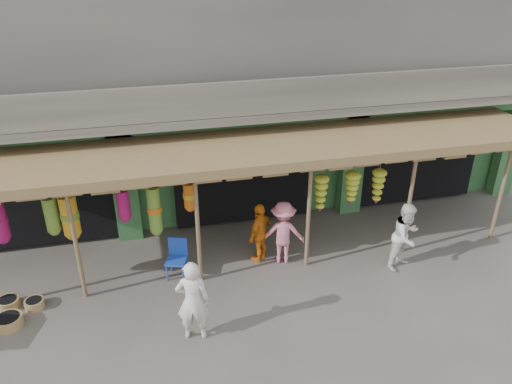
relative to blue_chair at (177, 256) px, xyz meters
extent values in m
plane|color=#514C47|center=(1.97, -0.13, -0.51)|extent=(80.00, 80.00, 0.00)
cube|color=gray|center=(1.97, 4.87, 4.49)|extent=(16.00, 6.00, 4.00)
cube|color=#2D6033|center=(1.97, 5.02, 0.99)|extent=(16.00, 5.70, 3.00)
cube|color=gray|center=(1.97, 1.52, 2.69)|extent=(16.00, 0.90, 0.22)
cube|color=gray|center=(1.97, 1.12, 3.19)|extent=(16.00, 0.10, 0.80)
cube|color=#2D6033|center=(1.97, 1.92, 2.34)|extent=(16.00, 0.35, 0.35)
cube|color=yellow|center=(-3.03, 1.84, 2.24)|extent=(1.70, 0.06, 0.55)
cube|color=#B21414|center=(-3.03, 1.80, 2.24)|extent=(1.30, 0.02, 0.30)
cube|color=black|center=(-3.03, 2.87, 0.84)|extent=(3.60, 2.00, 2.50)
cube|color=black|center=(1.97, 2.87, 0.84)|extent=(3.60, 2.00, 2.50)
cube|color=black|center=(6.97, 2.87, 0.84)|extent=(3.60, 2.00, 2.50)
cube|color=#2D6033|center=(-1.03, 1.92, 0.99)|extent=(0.60, 0.35, 3.00)
cube|color=#2D6033|center=(4.97, 1.92, 0.99)|extent=(0.60, 0.35, 3.00)
cube|color=#2D6033|center=(9.87, 1.92, 0.99)|extent=(0.60, 0.35, 3.00)
cylinder|color=brown|center=(-2.03, -0.33, 0.79)|extent=(0.09, 0.09, 2.60)
cylinder|color=brown|center=(0.47, -0.33, 0.79)|extent=(0.09, 0.09, 2.60)
cylinder|color=brown|center=(2.97, -0.33, 0.79)|extent=(0.09, 0.09, 2.60)
cylinder|color=brown|center=(5.47, -0.33, 0.79)|extent=(0.09, 0.09, 2.60)
cylinder|color=brown|center=(7.97, -0.33, 0.79)|extent=(0.09, 0.09, 2.60)
cylinder|color=brown|center=(1.72, -0.33, 1.99)|extent=(12.90, 0.08, 0.08)
cylinder|color=brown|center=(-1.03, 0.07, 1.84)|extent=(5.50, 0.06, 0.06)
cube|color=brown|center=(1.97, 0.77, 2.17)|extent=(14.00, 2.70, 0.22)
cylinder|color=#1B41B4|center=(-0.27, -0.19, -0.30)|extent=(0.04, 0.04, 0.41)
cylinder|color=#1B41B4|center=(0.08, -0.32, -0.30)|extent=(0.04, 0.04, 0.41)
cylinder|color=#1B41B4|center=(-0.14, 0.16, -0.30)|extent=(0.04, 0.04, 0.41)
cylinder|color=#1B41B4|center=(0.21, 0.03, -0.30)|extent=(0.04, 0.04, 0.41)
cube|color=#1B41B4|center=(-0.03, -0.08, -0.08)|extent=(0.56, 0.56, 0.05)
cube|color=#1B41B4|center=(0.04, 0.11, 0.17)|extent=(0.42, 0.19, 0.47)
cylinder|color=#986645|center=(-3.58, -0.31, -0.42)|extent=(0.59, 0.59, 0.19)
cylinder|color=#8B5F3E|center=(-3.45, -0.94, -0.40)|extent=(0.58, 0.58, 0.21)
cylinder|color=olive|center=(-3.04, -0.46, -0.42)|extent=(0.43, 0.43, 0.18)
imported|color=silver|center=(0.11, -2.09, 0.35)|extent=(0.70, 0.53, 1.72)
imported|color=silver|center=(5.15, -0.91, 0.31)|extent=(0.99, 0.92, 1.64)
imported|color=orange|center=(1.97, 0.14, 0.24)|extent=(0.88, 0.88, 1.50)
imported|color=#CC6C83|center=(2.47, -0.04, 0.28)|extent=(1.13, 0.82, 1.57)
camera|label=1|loc=(-0.47, -9.53, 6.39)|focal=35.00mm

